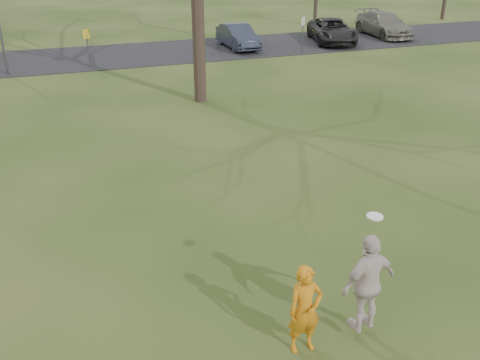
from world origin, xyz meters
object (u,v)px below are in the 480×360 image
at_px(player_defender, 305,310).
at_px(car_7, 384,24).
at_px(car_5, 238,36).
at_px(catching_play, 368,283).
at_px(car_6, 332,31).

relative_size(player_defender, car_7, 0.33).
height_order(car_5, catching_play, catching_play).
relative_size(car_5, car_7, 0.81).
relative_size(car_6, catching_play, 2.16).
bearing_deg(car_7, catching_play, -121.26).
xyz_separation_m(car_5, car_7, (10.53, 0.57, 0.06)).
distance_m(player_defender, car_5, 25.68).
distance_m(car_6, catching_play, 27.38).
height_order(car_7, catching_play, catching_play).
distance_m(car_6, car_7, 4.37).
bearing_deg(catching_play, car_6, 63.44).
bearing_deg(car_6, car_5, -167.73).
distance_m(player_defender, car_6, 27.86).
height_order(player_defender, catching_play, catching_play).
bearing_deg(player_defender, car_5, 74.12).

